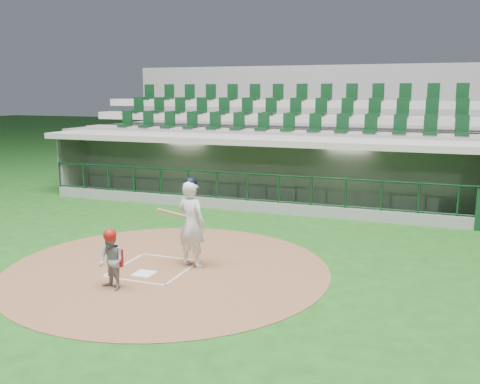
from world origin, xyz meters
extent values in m
plane|color=#174C15|center=(0.00, 0.00, 0.00)|extent=(120.00, 120.00, 0.00)
cylinder|color=brown|center=(0.30, -0.20, 0.01)|extent=(7.20, 7.20, 0.01)
cube|color=white|center=(0.00, -0.70, 0.02)|extent=(0.43, 0.43, 0.02)
cube|color=white|center=(-0.75, -0.30, 0.02)|extent=(0.05, 1.80, 0.01)
cube|color=silver|center=(0.75, -0.30, 0.02)|extent=(0.05, 1.80, 0.01)
cube|color=silver|center=(0.00, 0.55, 0.02)|extent=(1.55, 0.05, 0.01)
cube|color=silver|center=(0.00, -1.15, 0.02)|extent=(1.55, 0.05, 0.01)
cube|color=slate|center=(0.00, 7.50, -0.55)|extent=(15.00, 3.00, 0.10)
cube|color=slate|center=(0.00, 9.10, 0.85)|extent=(15.00, 0.20, 2.70)
cube|color=#B9B4A4|center=(0.00, 8.98, 1.10)|extent=(13.50, 0.04, 0.90)
cube|color=slate|center=(-7.50, 7.50, 0.85)|extent=(0.20, 3.00, 2.70)
cube|color=#A49D94|center=(0.00, 7.25, 2.30)|extent=(15.40, 3.50, 0.20)
cube|color=gray|center=(0.00, 5.95, 0.15)|extent=(15.00, 0.15, 0.40)
cube|color=black|center=(0.00, 5.95, 1.73)|extent=(15.00, 0.01, 0.95)
cube|color=brown|center=(0.00, 8.55, -0.28)|extent=(12.75, 0.40, 0.45)
cube|color=white|center=(-3.00, 7.50, 2.17)|extent=(1.30, 0.35, 0.04)
cube|color=white|center=(3.00, 7.50, 2.17)|extent=(1.30, 0.35, 0.04)
imported|color=#AE1A12|center=(-5.80, 8.21, 0.27)|extent=(1.13, 0.90, 1.54)
imported|color=maroon|center=(-1.20, 8.38, 0.30)|extent=(0.96, 0.46, 1.60)
imported|color=#AC1C12|center=(1.01, 8.07, 0.45)|extent=(1.04, 0.80, 1.89)
imported|color=maroon|center=(4.44, 8.07, 0.38)|extent=(1.71, 1.08, 1.76)
cube|color=slate|center=(0.00, 10.75, 1.15)|extent=(17.00, 6.50, 2.50)
cube|color=gray|center=(0.00, 9.25, 2.30)|extent=(16.60, 0.95, 0.30)
cube|color=#ADA89C|center=(0.00, 10.20, 2.85)|extent=(16.60, 0.95, 0.30)
cube|color=#ABA79A|center=(0.00, 11.15, 3.40)|extent=(16.60, 0.95, 0.30)
cube|color=slate|center=(0.00, 14.10, 2.53)|extent=(17.00, 0.25, 5.05)
imported|color=silver|center=(0.73, 0.17, 0.99)|extent=(0.80, 0.62, 1.96)
sphere|color=black|center=(0.73, 0.17, 1.91)|extent=(0.28, 0.28, 0.28)
cylinder|color=tan|center=(0.48, -0.08, 1.25)|extent=(0.58, 0.79, 0.39)
imported|color=#939399|center=(-0.14, -1.69, 0.59)|extent=(0.69, 0.62, 1.17)
sphere|color=#9D1510|center=(-0.14, -1.69, 1.13)|extent=(0.26, 0.26, 0.26)
cube|color=maroon|center=(-0.14, -1.54, 0.62)|extent=(0.32, 0.10, 0.35)
camera|label=1|loc=(5.78, -10.30, 3.91)|focal=40.00mm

